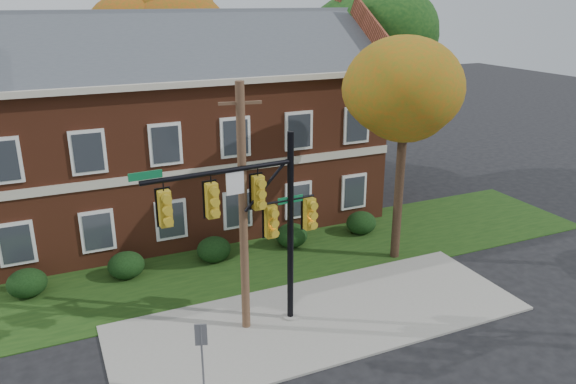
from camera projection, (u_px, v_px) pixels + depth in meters
name	position (u px, v px, depth m)	size (l,w,h in m)	color
ground	(335.00, 334.00, 18.09)	(120.00, 120.00, 0.00)	black
sidewalk	(321.00, 318.00, 18.94)	(14.00, 5.00, 0.08)	gray
grass_strip	(266.00, 259.00, 23.26)	(30.00, 6.00, 0.04)	#193811
apartment_building	(176.00, 118.00, 25.98)	(18.80, 8.80, 9.74)	brown
hedge_far_left	(27.00, 283.00, 20.22)	(1.40, 1.26, 1.05)	black
hedge_left	(126.00, 265.00, 21.57)	(1.40, 1.26, 1.05)	black
hedge_center	(214.00, 249.00, 22.92)	(1.40, 1.26, 1.05)	black
hedge_right	(292.00, 235.00, 24.27)	(1.40, 1.26, 1.05)	black
hedge_far_right	(361.00, 223.00, 25.63)	(1.40, 1.26, 1.05)	black
tree_near_right	(412.00, 98.00, 21.25)	(4.50, 4.25, 8.58)	black
tree_right_rear	(377.00, 40.00, 30.07)	(6.30, 5.95, 10.62)	black
tree_far_rear	(163.00, 24.00, 32.00)	(6.84, 6.46, 11.52)	black
traffic_signal	(257.00, 215.00, 17.07)	(5.79, 0.70, 6.47)	gray
utility_pole	(243.00, 212.00, 17.08)	(1.25, 0.32, 8.05)	brown
sign_post	(202.00, 348.00, 14.77)	(0.32, 0.14, 2.26)	slate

